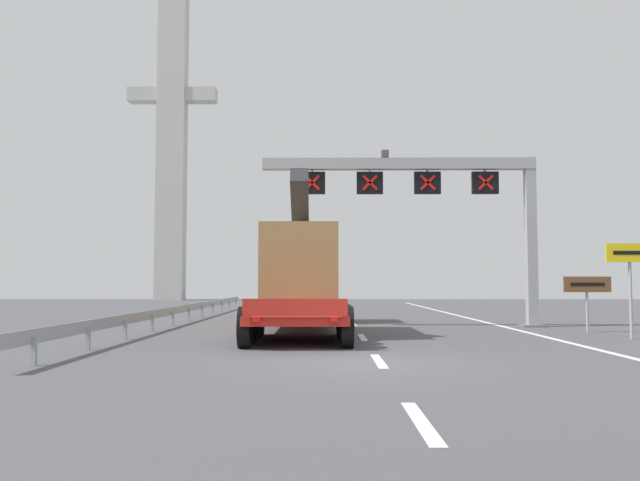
# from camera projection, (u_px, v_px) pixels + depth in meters

# --- Properties ---
(ground) EXTENTS (112.00, 112.00, 0.00)m
(ground) POSITION_uv_depth(u_px,v_px,m) (363.00, 364.00, 14.21)
(ground) COLOR #4C4C51
(lane_markings) EXTENTS (0.20, 53.75, 0.01)m
(lane_markings) POSITION_uv_depth(u_px,v_px,m) (348.00, 317.00, 33.74)
(lane_markings) COLOR silver
(lane_markings) RESTS_ON ground
(edge_line_right) EXTENTS (0.20, 63.00, 0.01)m
(edge_line_right) POSITION_uv_depth(u_px,v_px,m) (503.00, 327.00, 26.15)
(edge_line_right) COLOR silver
(edge_line_right) RESTS_ON ground
(overhead_lane_gantry) EXTENTS (11.08, 0.90, 6.99)m
(overhead_lane_gantry) POSITION_uv_depth(u_px,v_px,m) (434.00, 190.00, 26.46)
(overhead_lane_gantry) COLOR #9EA0A5
(overhead_lane_gantry) RESTS_ON ground
(heavy_haul_truck_red) EXTENTS (3.12, 14.09, 5.30)m
(heavy_haul_truck_red) POSITION_uv_depth(u_px,v_px,m) (302.00, 276.00, 25.01)
(heavy_haul_truck_red) COLOR red
(heavy_haul_truck_red) RESTS_ON ground
(exit_sign_yellow) EXTENTS (1.49, 0.15, 2.93)m
(exit_sign_yellow) POSITION_uv_depth(u_px,v_px,m) (630.00, 266.00, 20.44)
(exit_sign_yellow) COLOR #9EA0A5
(exit_sign_yellow) RESTS_ON ground
(tourist_info_sign_brown) EXTENTS (1.65, 0.15, 1.94)m
(tourist_info_sign_brown) POSITION_uv_depth(u_px,v_px,m) (587.00, 290.00, 23.24)
(tourist_info_sign_brown) COLOR #9EA0A5
(tourist_info_sign_brown) RESTS_ON ground
(guardrail_left) EXTENTS (0.13, 34.91, 0.76)m
(guardrail_left) POSITION_uv_depth(u_px,v_px,m) (188.00, 309.00, 29.72)
(guardrail_left) COLOR #999EA3
(guardrail_left) RESTS_ON ground
(bridge_pylon_distant) EXTENTS (9.00, 2.00, 33.62)m
(bridge_pylon_distant) POSITION_uv_depth(u_px,v_px,m) (172.00, 131.00, 67.86)
(bridge_pylon_distant) COLOR #B7B7B2
(bridge_pylon_distant) RESTS_ON ground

